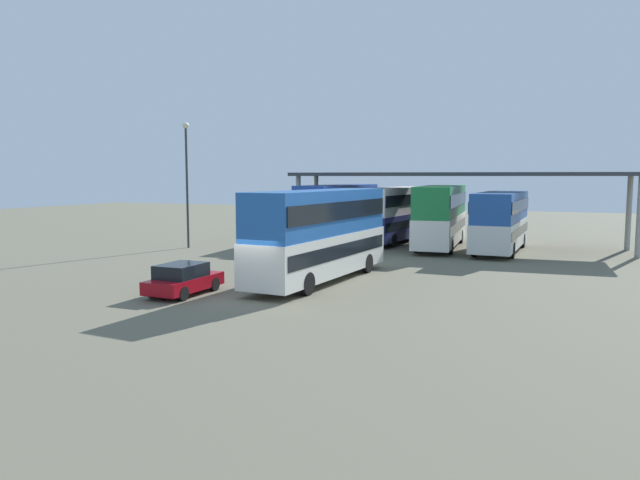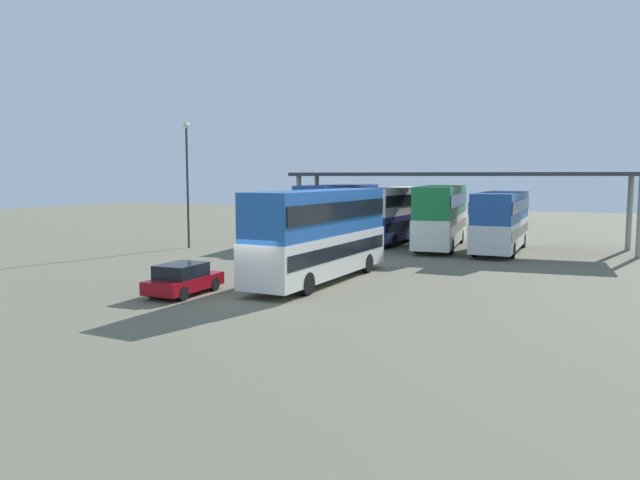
# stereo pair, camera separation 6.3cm
# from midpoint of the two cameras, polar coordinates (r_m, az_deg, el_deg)

# --- Properties ---
(ground_plane) EXTENTS (140.00, 140.00, 0.00)m
(ground_plane) POSITION_cam_midpoint_polar(r_m,az_deg,el_deg) (25.07, -6.11, -5.56)
(ground_plane) COLOR #65634F
(double_decker_main) EXTENTS (3.06, 10.99, 4.39)m
(double_decker_main) POSITION_cam_midpoint_polar(r_m,az_deg,el_deg) (28.68, -0.05, 0.80)
(double_decker_main) COLOR silver
(double_decker_main) RESTS_ON ground_plane
(parked_hatchback) EXTENTS (1.75, 3.79, 1.35)m
(parked_hatchback) POSITION_cam_midpoint_polar(r_m,az_deg,el_deg) (26.27, -12.98, -3.66)
(parked_hatchback) COLOR maroon
(parked_hatchback) RESTS_ON ground_plane
(double_decker_near_canopy) EXTENTS (3.02, 10.79, 4.39)m
(double_decker_near_canopy) POSITION_cam_midpoint_polar(r_m,az_deg,el_deg) (45.93, 1.73, 2.80)
(double_decker_near_canopy) COLOR silver
(double_decker_near_canopy) RESTS_ON ground_plane
(double_decker_mid_row) EXTENTS (3.26, 10.60, 4.20)m
(double_decker_mid_row) POSITION_cam_midpoint_polar(r_m,az_deg,el_deg) (46.09, 7.12, 2.64)
(double_decker_mid_row) COLOR navy
(double_decker_mid_row) RESTS_ON ground_plane
(double_decker_far_right) EXTENTS (3.38, 11.15, 4.38)m
(double_decker_far_right) POSITION_cam_midpoint_polar(r_m,az_deg,el_deg) (43.11, 11.41, 2.46)
(double_decker_far_right) COLOR silver
(double_decker_far_right) RESTS_ON ground_plane
(double_decker_end_of_row) EXTENTS (2.74, 10.15, 4.00)m
(double_decker_end_of_row) POSITION_cam_midpoint_polar(r_m,az_deg,el_deg) (41.73, 16.82, 1.93)
(double_decker_end_of_row) COLOR silver
(double_decker_end_of_row) RESTS_ON ground_plane
(depot_canopy) EXTENTS (24.17, 7.16, 5.32)m
(depot_canopy) POSITION_cam_midpoint_polar(r_m,az_deg,el_deg) (43.56, 12.98, 5.87)
(depot_canopy) COLOR #33353A
(depot_canopy) RESTS_ON ground_plane
(lamppost_tall) EXTENTS (0.44, 0.44, 8.79)m
(lamppost_tall) POSITION_cam_midpoint_polar(r_m,az_deg,el_deg) (43.13, -12.65, 6.48)
(lamppost_tall) COLOR #33353A
(lamppost_tall) RESTS_ON ground_plane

